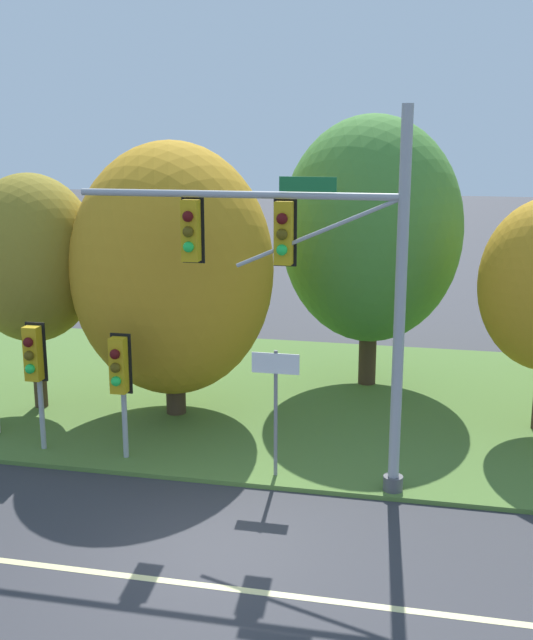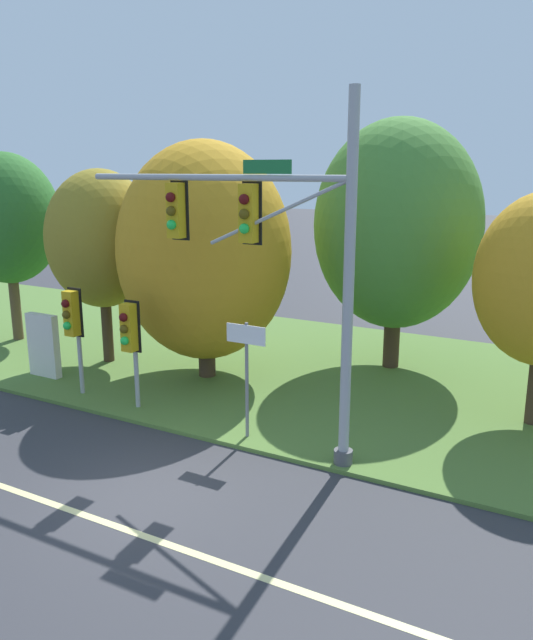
% 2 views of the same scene
% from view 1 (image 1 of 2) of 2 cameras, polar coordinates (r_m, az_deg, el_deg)
% --- Properties ---
extents(ground_plane, '(160.00, 160.00, 0.00)m').
position_cam_1_polar(ground_plane, '(14.81, -4.25, -15.79)').
color(ground_plane, '#333338').
extents(lane_stripe, '(36.00, 0.16, 0.01)m').
position_cam_1_polar(lane_stripe, '(13.83, -5.73, -18.12)').
color(lane_stripe, beige).
rests_on(lane_stripe, ground).
extents(grass_verge, '(48.00, 11.50, 0.10)m').
position_cam_1_polar(grass_verge, '(22.16, 1.83, -5.47)').
color(grass_verge, '#517533').
rests_on(grass_verge, ground).
extents(traffic_signal_mast, '(6.64, 0.49, 7.58)m').
position_cam_1_polar(traffic_signal_mast, '(15.61, 3.27, 3.60)').
color(traffic_signal_mast, '#9EA0A5').
rests_on(traffic_signal_mast, grass_verge).
extents(pedestrian_signal_near_kerb, '(0.46, 0.55, 2.86)m').
position_cam_1_polar(pedestrian_signal_near_kerb, '(17.57, -10.41, -3.64)').
color(pedestrian_signal_near_kerb, '#9EA0A5').
rests_on(pedestrian_signal_near_kerb, grass_verge).
extents(pedestrian_signal_further_along, '(0.46, 0.55, 2.98)m').
position_cam_1_polar(pedestrian_signal_further_along, '(18.46, -16.19, -2.78)').
color(pedestrian_signal_further_along, '#9EA0A5').
rests_on(pedestrian_signal_further_along, grass_verge).
extents(route_sign_post, '(0.99, 0.08, 2.73)m').
position_cam_1_polar(route_sign_post, '(16.58, 0.65, -5.20)').
color(route_sign_post, slate).
rests_on(route_sign_post, grass_verge).
extents(tree_left_of_mast, '(3.42, 3.42, 6.08)m').
position_cam_1_polar(tree_left_of_mast, '(21.15, -16.35, 4.19)').
color(tree_left_of_mast, '#423021').
rests_on(tree_left_of_mast, grass_verge).
extents(tree_behind_signpost, '(5.02, 5.02, 6.88)m').
position_cam_1_polar(tree_behind_signpost, '(19.99, -6.70, 3.57)').
color(tree_behind_signpost, '#423021').
rests_on(tree_behind_signpost, grass_verge).
extents(tree_mid_verge, '(4.99, 4.99, 7.54)m').
position_cam_1_polar(tree_mid_verge, '(22.39, 7.45, 6.35)').
color(tree_mid_verge, '#423021').
rests_on(tree_mid_verge, grass_verge).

